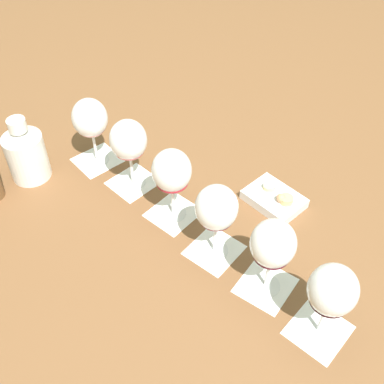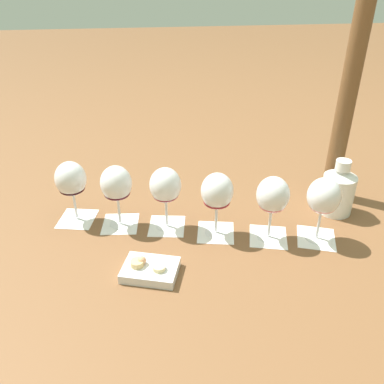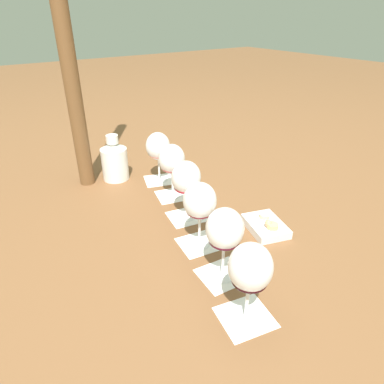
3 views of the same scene
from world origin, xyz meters
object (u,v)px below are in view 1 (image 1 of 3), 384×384
(wine_glass_1, at_px, (129,142))
(wine_glass_4, at_px, (273,246))
(snack_dish, at_px, (275,199))
(wine_glass_0, at_px, (90,121))
(ceramic_vase, at_px, (26,152))
(wine_glass_2, at_px, (172,173))
(wine_glass_3, at_px, (216,210))
(wine_glass_5, at_px, (332,292))

(wine_glass_1, height_order, wine_glass_4, same)
(snack_dish, bearing_deg, wine_glass_1, -161.68)
(wine_glass_1, distance_m, snack_dish, 0.38)
(wine_glass_0, xyz_separation_m, ceramic_vase, (-0.11, -0.13, -0.06))
(wine_glass_2, bearing_deg, wine_glass_3, -20.07)
(wine_glass_3, relative_size, ceramic_vase, 1.07)
(wine_glass_3, bearing_deg, wine_glass_2, 159.93)
(wine_glass_4, height_order, wine_glass_5, same)
(wine_glass_1, height_order, wine_glass_5, same)
(wine_glass_4, height_order, snack_dish, wine_glass_4)
(wine_glass_0, distance_m, wine_glass_2, 0.28)
(wine_glass_1, relative_size, wine_glass_4, 1.00)
(wine_glass_0, relative_size, wine_glass_2, 1.00)
(wine_glass_1, bearing_deg, wine_glass_3, -17.77)
(wine_glass_2, bearing_deg, wine_glass_5, -16.99)
(wine_glass_3, bearing_deg, wine_glass_0, 164.65)
(wine_glass_1, xyz_separation_m, wine_glass_5, (0.55, -0.16, 0.00))
(wine_glass_2, xyz_separation_m, wine_glass_3, (0.14, -0.05, -0.00))
(wine_glass_5, bearing_deg, wine_glass_3, 164.64)
(ceramic_vase, distance_m, snack_dish, 0.63)
(wine_glass_3, distance_m, wine_glass_4, 0.14)
(wine_glass_5, bearing_deg, ceramic_vase, 175.80)
(wine_glass_4, distance_m, wine_glass_5, 0.14)
(wine_glass_4, height_order, ceramic_vase, wine_glass_4)
(wine_glass_5, bearing_deg, wine_glass_2, 163.01)
(wine_glass_1, height_order, wine_glass_3, same)
(wine_glass_1, distance_m, wine_glass_5, 0.57)
(wine_glass_3, bearing_deg, wine_glass_5, -15.36)
(wine_glass_2, relative_size, wine_glass_4, 1.00)
(wine_glass_4, bearing_deg, snack_dish, 108.74)
(ceramic_vase, bearing_deg, wine_glass_4, -1.24)
(wine_glass_2, distance_m, wine_glass_4, 0.29)
(wine_glass_2, bearing_deg, ceramic_vase, -170.44)
(wine_glass_1, xyz_separation_m, wine_glass_4, (0.42, -0.12, 0.00))
(wine_glass_1, relative_size, ceramic_vase, 1.07)
(wine_glass_3, xyz_separation_m, snack_dish, (0.06, 0.20, -0.12))
(wine_glass_0, height_order, wine_glass_4, same)
(wine_glass_1, bearing_deg, ceramic_vase, -156.60)
(wine_glass_0, bearing_deg, ceramic_vase, -130.67)
(wine_glass_2, xyz_separation_m, snack_dish, (0.20, 0.15, -0.12))
(wine_glass_1, bearing_deg, wine_glass_4, -15.99)
(wine_glass_0, bearing_deg, wine_glass_5, -15.35)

